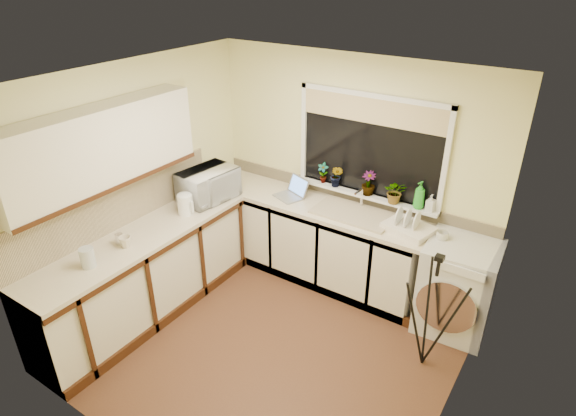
{
  "coord_description": "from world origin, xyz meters",
  "views": [
    {
      "loc": [
        2.05,
        -2.82,
        3.25
      ],
      "look_at": [
        -0.18,
        0.55,
        1.15
      ],
      "focal_mm": 30.16,
      "sensor_mm": 36.0,
      "label": 1
    }
  ],
  "objects_px": {
    "plant_c": "(368,183)",
    "plant_d": "(395,192)",
    "laptop": "(293,192)",
    "tripod": "(430,313)",
    "microwave": "(208,185)",
    "washing_machine": "(457,287)",
    "soap_bottle_green": "(420,195)",
    "cup_back": "(442,236)",
    "soap_bottle_clear": "(431,203)",
    "dish_rack": "(409,228)",
    "cup_left": "(125,242)",
    "kettle": "(185,205)",
    "plant_a": "(323,173)",
    "glass_jug": "(87,258)",
    "plant_b": "(337,176)"
  },
  "relations": [
    {
      "from": "kettle",
      "to": "plant_a",
      "type": "xyz_separation_m",
      "value": [
        0.95,
        1.16,
        0.16
      ]
    },
    {
      "from": "laptop",
      "to": "dish_rack",
      "type": "xyz_separation_m",
      "value": [
        1.35,
        -0.03,
        -0.02
      ]
    },
    {
      "from": "kettle",
      "to": "plant_b",
      "type": "xyz_separation_m",
      "value": [
        1.12,
        1.15,
        0.17
      ]
    },
    {
      "from": "dish_rack",
      "to": "plant_c",
      "type": "height_order",
      "value": "plant_c"
    },
    {
      "from": "kettle",
      "to": "plant_a",
      "type": "bearing_deg",
      "value": 50.83
    },
    {
      "from": "plant_c",
      "to": "plant_d",
      "type": "height_order",
      "value": "plant_c"
    },
    {
      "from": "glass_jug",
      "to": "plant_c",
      "type": "xyz_separation_m",
      "value": [
        1.51,
        2.32,
        0.19
      ]
    },
    {
      "from": "dish_rack",
      "to": "tripod",
      "type": "bearing_deg",
      "value": -39.42
    },
    {
      "from": "dish_rack",
      "to": "soap_bottle_clear",
      "type": "height_order",
      "value": "soap_bottle_clear"
    },
    {
      "from": "soap_bottle_green",
      "to": "cup_back",
      "type": "xyz_separation_m",
      "value": [
        0.33,
        -0.23,
        -0.25
      ]
    },
    {
      "from": "glass_jug",
      "to": "microwave",
      "type": "distance_m",
      "value": 1.55
    },
    {
      "from": "tripod",
      "to": "plant_d",
      "type": "distance_m",
      "value": 1.28
    },
    {
      "from": "microwave",
      "to": "dish_rack",
      "type": "bearing_deg",
      "value": -69.38
    },
    {
      "from": "microwave",
      "to": "plant_c",
      "type": "relative_size",
      "value": 2.38
    },
    {
      "from": "tripod",
      "to": "glass_jug",
      "type": "bearing_deg",
      "value": -145.82
    },
    {
      "from": "washing_machine",
      "to": "tripod",
      "type": "bearing_deg",
      "value": -98.57
    },
    {
      "from": "plant_a",
      "to": "kettle",
      "type": "bearing_deg",
      "value": -129.17
    },
    {
      "from": "dish_rack",
      "to": "soap_bottle_green",
      "type": "distance_m",
      "value": 0.35
    },
    {
      "from": "plant_a",
      "to": "soap_bottle_green",
      "type": "bearing_deg",
      "value": -0.34
    },
    {
      "from": "soap_bottle_green",
      "to": "plant_d",
      "type": "bearing_deg",
      "value": -174.26
    },
    {
      "from": "washing_machine",
      "to": "plant_b",
      "type": "xyz_separation_m",
      "value": [
        -1.46,
        0.23,
        0.71
      ]
    },
    {
      "from": "laptop",
      "to": "tripod",
      "type": "distance_m",
      "value": 1.99
    },
    {
      "from": "microwave",
      "to": "plant_d",
      "type": "distance_m",
      "value": 1.98
    },
    {
      "from": "dish_rack",
      "to": "glass_jug",
      "type": "bearing_deg",
      "value": -121.09
    },
    {
      "from": "kettle",
      "to": "soap_bottle_green",
      "type": "relative_size",
      "value": 0.74
    },
    {
      "from": "tripod",
      "to": "plant_a",
      "type": "distance_m",
      "value": 1.91
    },
    {
      "from": "cup_left",
      "to": "plant_d",
      "type": "bearing_deg",
      "value": 46.62
    },
    {
      "from": "tripod",
      "to": "cup_left",
      "type": "distance_m",
      "value": 2.77
    },
    {
      "from": "cup_left",
      "to": "soap_bottle_green",
      "type": "bearing_deg",
      "value": 43.41
    },
    {
      "from": "laptop",
      "to": "plant_d",
      "type": "bearing_deg",
      "value": 30.3
    },
    {
      "from": "plant_d",
      "to": "soap_bottle_clear",
      "type": "distance_m",
      "value": 0.36
    },
    {
      "from": "plant_b",
      "to": "cup_back",
      "type": "height_order",
      "value": "plant_b"
    },
    {
      "from": "laptop",
      "to": "plant_d",
      "type": "distance_m",
      "value": 1.14
    },
    {
      "from": "laptop",
      "to": "plant_a",
      "type": "xyz_separation_m",
      "value": [
        0.25,
        0.21,
        0.21
      ]
    },
    {
      "from": "tripod",
      "to": "soap_bottle_clear",
      "type": "height_order",
      "value": "soap_bottle_clear"
    },
    {
      "from": "glass_jug",
      "to": "cup_left",
      "type": "bearing_deg",
      "value": 88.3
    },
    {
      "from": "laptop",
      "to": "plant_a",
      "type": "relative_size",
      "value": 1.68
    },
    {
      "from": "plant_c",
      "to": "plant_a",
      "type": "bearing_deg",
      "value": 179.64
    },
    {
      "from": "microwave",
      "to": "washing_machine",
      "type": "bearing_deg",
      "value": -72.17
    },
    {
      "from": "plant_b",
      "to": "plant_d",
      "type": "bearing_deg",
      "value": -1.28
    },
    {
      "from": "laptop",
      "to": "glass_jug",
      "type": "relative_size",
      "value": 2.13
    },
    {
      "from": "soap_bottle_green",
      "to": "laptop",
      "type": "bearing_deg",
      "value": -171.18
    },
    {
      "from": "soap_bottle_green",
      "to": "plant_b",
      "type": "bearing_deg",
      "value": -179.43
    },
    {
      "from": "plant_b",
      "to": "soap_bottle_green",
      "type": "xyz_separation_m",
      "value": [
        0.91,
        0.01,
        0.02
      ]
    },
    {
      "from": "washing_machine",
      "to": "plant_c",
      "type": "xyz_separation_m",
      "value": [
        -1.1,
        0.24,
        0.72
      ]
    },
    {
      "from": "microwave",
      "to": "plant_c",
      "type": "distance_m",
      "value": 1.71
    },
    {
      "from": "microwave",
      "to": "soap_bottle_green",
      "type": "bearing_deg",
      "value": -63.28
    },
    {
      "from": "washing_machine",
      "to": "cup_back",
      "type": "height_order",
      "value": "cup_back"
    },
    {
      "from": "dish_rack",
      "to": "tripod",
      "type": "distance_m",
      "value": 0.88
    },
    {
      "from": "dish_rack",
      "to": "plant_a",
      "type": "distance_m",
      "value": 1.15
    }
  ]
}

